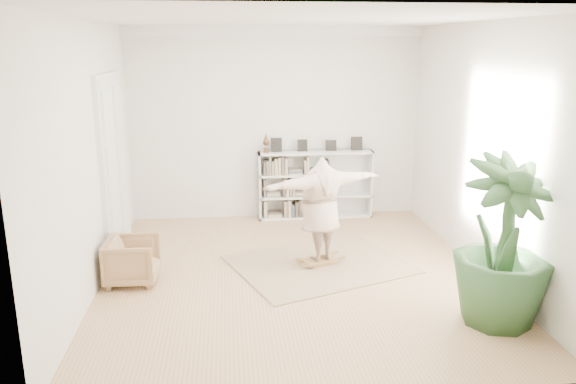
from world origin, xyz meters
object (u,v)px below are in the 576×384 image
object	(u,v)px
armchair	(132,261)
houseplant	(503,242)
rocker_board	(320,260)
bookshelf	(315,185)
person	(321,207)

from	to	relation	value
armchair	houseplant	world-z (taller)	houseplant
armchair	rocker_board	xyz separation A→B (m)	(2.74, 0.36, -0.25)
armchair	houseplant	distance (m)	4.92
rocker_board	houseplant	bearing A→B (deg)	-68.51
bookshelf	rocker_board	distance (m)	2.54
houseplant	bookshelf	bearing A→B (deg)	108.83
bookshelf	person	size ratio (longest dim) A/B	1.12
rocker_board	person	size ratio (longest dim) A/B	0.30
bookshelf	armchair	xyz separation A→B (m)	(-3.04, -2.81, -0.31)
bookshelf	houseplant	distance (m)	4.76
houseplant	armchair	bearing A→B (deg)	159.85
bookshelf	rocker_board	bearing A→B (deg)	-97.08
armchair	bookshelf	bearing A→B (deg)	-44.87
bookshelf	houseplant	world-z (taller)	houseplant
rocker_board	person	xyz separation A→B (m)	(-0.00, 0.00, 0.86)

